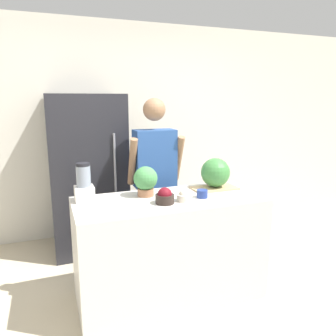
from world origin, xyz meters
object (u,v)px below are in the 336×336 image
Objects in this scene: refrigerator at (87,173)px; person at (155,181)px; bowl_cherries at (165,197)px; blender at (84,185)px; bowl_small_blue at (202,194)px; watermelon at (215,173)px; potted_plant at (146,180)px; bowl_cream at (184,196)px.

refrigerator is 0.85m from person.
bowl_cherries is 0.65m from blender.
person is at bearing 104.15° from bowl_small_blue.
blender is (-0.75, -0.46, 0.14)m from person.
bowl_cherries is (-0.58, -0.26, -0.09)m from watermelon.
potted_plant reaches higher than bowl_small_blue.
potted_plant is at bearing -72.32° from refrigerator.
person is 5.46× the size of blender.
bowl_small_blue is at bearing -137.04° from watermelon.
person is 0.89m from blender.
bowl_cream is (0.00, -0.74, 0.05)m from person.
refrigerator is 6.90× the size of potted_plant.
bowl_small_blue is (-0.24, -0.23, -0.11)m from watermelon.
potted_plant is at bearing 153.27° from bowl_small_blue.
person is 0.66m from watermelon.
watermelon is at bearing 42.96° from bowl_small_blue.
person is at bearing 90.35° from bowl_cream.
bowl_cream is 0.81m from blender.
watermelon is 1.05× the size of potted_plant.
blender reaches higher than bowl_small_blue.
person is 0.74m from bowl_cream.
refrigerator is 5.59× the size of blender.
bowl_cherries is at bearing -25.89° from blender.
refrigerator is 19.04× the size of bowl_small_blue.
blender reaches higher than watermelon.
person is 0.76m from bowl_cherries.
bowl_cherries reaches higher than bowl_small_blue.
bowl_cherries is 0.59× the size of potted_plant.
watermelon is 1.78× the size of bowl_cherries.
potted_plant is at bearing 108.27° from bowl_cherries.
bowl_cream is (-0.42, -0.26, -0.11)m from watermelon.
blender is at bearing 154.11° from bowl_cherries.
bowl_small_blue is 0.96m from blender.
bowl_cream is (0.17, 0.00, -0.01)m from bowl_cherries.
watermelon is at bearing 1.04° from potted_plant.
person is 0.57m from potted_plant.
bowl_small_blue is at bearing 5.63° from bowl_cherries.
watermelon reaches higher than potted_plant.
bowl_small_blue is (0.78, -1.32, 0.05)m from refrigerator.
refrigerator is 11.72× the size of bowl_cherries.
refrigerator is at bearing 114.03° from bowl_cream.
bowl_cherries is 0.48× the size of blender.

